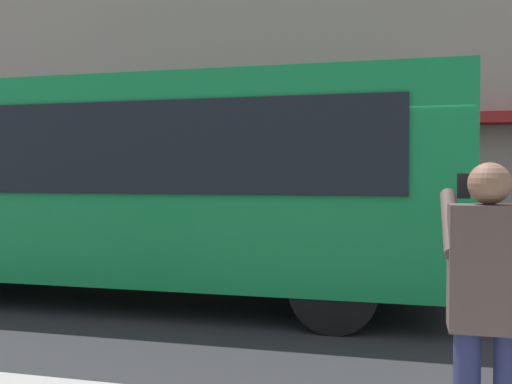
# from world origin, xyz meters

# --- Properties ---
(ground_plane) EXTENTS (60.00, 60.00, 0.00)m
(ground_plane) POSITION_xyz_m (0.00, 0.00, 0.00)
(ground_plane) COLOR #232326
(red_bus) EXTENTS (9.05, 2.54, 3.08)m
(red_bus) POSITION_xyz_m (3.23, -0.01, 1.68)
(red_bus) COLOR #0F7238
(red_bus) RESTS_ON ground_plane
(pedestrian_photographer) EXTENTS (0.53, 0.52, 1.70)m
(pedestrian_photographer) POSITION_xyz_m (-0.99, 4.37, 1.14)
(pedestrian_photographer) COLOR #1E2347
(pedestrian_photographer) RESTS_ON sidewalk_curb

